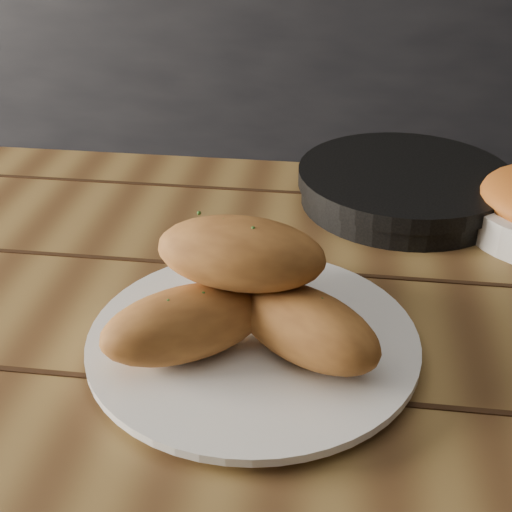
# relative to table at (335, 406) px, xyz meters

# --- Properties ---
(counter) EXTENTS (2.80, 0.60, 0.90)m
(counter) POSITION_rel_table_xyz_m (-0.33, 1.45, -0.20)
(counter) COLOR black
(counter) RESTS_ON ground
(table) EXTENTS (1.64, 0.81, 0.75)m
(table) POSITION_rel_table_xyz_m (0.00, 0.00, 0.00)
(table) COLOR brown
(table) RESTS_ON ground
(plate) EXTENTS (0.30, 0.30, 0.02)m
(plate) POSITION_rel_table_xyz_m (-0.08, -0.04, 0.11)
(plate) COLOR white
(plate) RESTS_ON table
(bread_rolls) EXTENTS (0.26, 0.23, 0.12)m
(bread_rolls) POSITION_rel_table_xyz_m (-0.08, -0.05, 0.16)
(bread_rolls) COLOR #B26F31
(bread_rolls) RESTS_ON plate
(skillet) EXTENTS (0.41, 0.27, 0.05)m
(skillet) POSITION_rel_table_xyz_m (0.07, 0.29, 0.12)
(skillet) COLOR black
(skillet) RESTS_ON table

